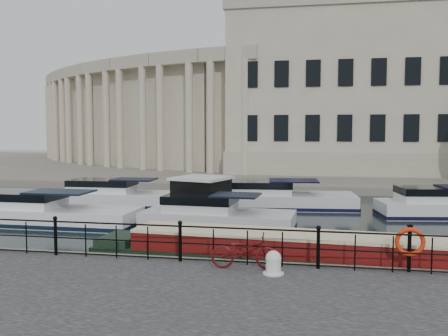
# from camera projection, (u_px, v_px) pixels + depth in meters

# --- Properties ---
(ground_plane) EXTENTS (160.00, 160.00, 0.00)m
(ground_plane) POSITION_uv_depth(u_px,v_px,m) (199.00, 260.00, 16.97)
(ground_plane) COLOR black
(ground_plane) RESTS_ON ground
(far_bank) EXTENTS (120.00, 42.00, 0.55)m
(far_bank) POSITION_uv_depth(u_px,v_px,m) (283.00, 167.00, 55.13)
(far_bank) COLOR #6B665B
(far_bank) RESTS_ON ground_plane
(railing) EXTENTS (24.14, 0.14, 1.22)m
(railing) POSITION_uv_depth(u_px,v_px,m) (180.00, 240.00, 14.67)
(railing) COLOR black
(railing) RESTS_ON near_quay
(civic_building) EXTENTS (53.55, 31.84, 16.85)m
(civic_building) POSITION_uv_depth(u_px,v_px,m) (270.00, 104.00, 50.59)
(civic_building) COLOR #ADA38C
(civic_building) RESTS_ON far_bank
(bicycle) EXTENTS (1.93, 0.77, 0.99)m
(bicycle) POSITION_uv_depth(u_px,v_px,m) (245.00, 251.00, 13.89)
(bicycle) COLOR #4D0D0F
(bicycle) RESTS_ON near_quay
(mooring_bollard) EXTENTS (0.57, 0.57, 0.64)m
(mooring_bollard) POSITION_uv_depth(u_px,v_px,m) (273.00, 263.00, 13.40)
(mooring_bollard) COLOR silver
(mooring_bollard) RESTS_ON near_quay
(life_ring_post) EXTENTS (0.80, 0.21, 1.31)m
(life_ring_post) POSITION_uv_depth(u_px,v_px,m) (410.00, 243.00, 13.53)
(life_ring_post) COLOR black
(life_ring_post) RESTS_ON near_quay
(narrowboat) EXTENTS (14.57, 2.91, 1.53)m
(narrowboat) POSITION_uv_depth(u_px,v_px,m) (313.00, 260.00, 15.54)
(narrowboat) COLOR black
(narrowboat) RESTS_ON ground_plane
(harbour_hut) EXTENTS (4.02, 3.66, 2.21)m
(harbour_hut) POSITION_uv_depth(u_px,v_px,m) (202.00, 200.00, 24.55)
(harbour_hut) COLOR #6B665B
(harbour_hut) RESTS_ON ground_plane
(cabin_cruisers) EXTENTS (27.37, 10.48, 1.99)m
(cabin_cruisers) POSITION_uv_depth(u_px,v_px,m) (202.00, 208.00, 25.85)
(cabin_cruisers) COLOR white
(cabin_cruisers) RESTS_ON ground_plane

